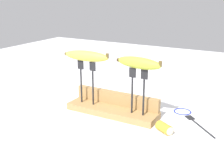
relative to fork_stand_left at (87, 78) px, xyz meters
The scene contains 10 objects.
ground_plane 0.18m from the fork_stand_left, ahead, with size 3.00×3.00×0.00m, color silver.
wooden_board 0.17m from the fork_stand_left, ahead, with size 0.38×0.10×0.03m, color #A87F4C.
board_backstop 0.15m from the fork_stand_left, 22.52° to the left, with size 0.37×0.02×0.05m, color #A87F4C.
fork_stand_left is the anchor object (origin of this frame).
fork_stand_right 0.23m from the fork_stand_left, ahead, with size 0.07×0.01×0.18m.
banana_raised_left 0.09m from the fork_stand_left, behind, with size 0.20×0.05×0.04m.
banana_raised_right 0.25m from the fork_stand_left, ahead, with size 0.19×0.06×0.04m.
fork_fallen_near 0.46m from the fork_stand_left, 10.72° to the left, with size 0.14×0.15×0.01m.
banana_chunk_near 0.37m from the fork_stand_left, ahead, with size 0.07×0.06×0.03m.
wire_coil 0.42m from the fork_stand_left, 24.90° to the left, with size 0.07×0.07×0.01m, color #1E2DA5.
Camera 1 is at (0.53, -0.94, 0.47)m, focal length 46.52 mm.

